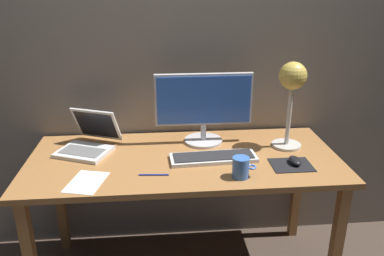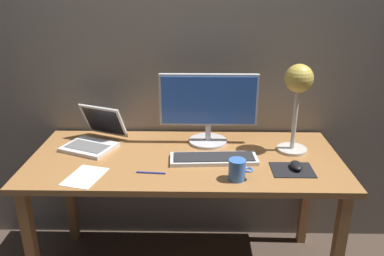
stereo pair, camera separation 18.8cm
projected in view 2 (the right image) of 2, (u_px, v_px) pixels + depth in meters
The scene contains 11 objects.
back_wall at pixel (187, 36), 2.17m from camera, with size 4.80×0.06×2.60m, color gray.
desk at pixel (185, 170), 2.03m from camera, with size 1.60×0.70×0.74m.
monitor at pixel (208, 105), 2.09m from camera, with size 0.53×0.21×0.39m.
keyboard_main at pixel (214, 159), 1.95m from camera, with size 0.45×0.16×0.03m.
laptop at pixel (96, 134), 2.13m from camera, with size 0.35×0.37×0.21m.
desk_lamp at pixel (298, 88), 1.95m from camera, with size 0.16×0.16×0.47m.
mousepad at pixel (292, 170), 1.86m from camera, with size 0.20×0.16×0.00m, color black.
mouse at pixel (296, 166), 1.86m from camera, with size 0.06×0.10×0.03m, color black.
coffee_mug at pixel (237, 170), 1.76m from camera, with size 0.11×0.08×0.10m.
paper_sheet_by_keyboard at pixel (85, 177), 1.80m from camera, with size 0.15×0.21×0.00m, color white.
pen at pixel (151, 173), 1.83m from camera, with size 0.01×0.01×0.14m, color #2633A5.
Camera 2 is at (0.07, -1.81, 1.61)m, focal length 36.10 mm.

